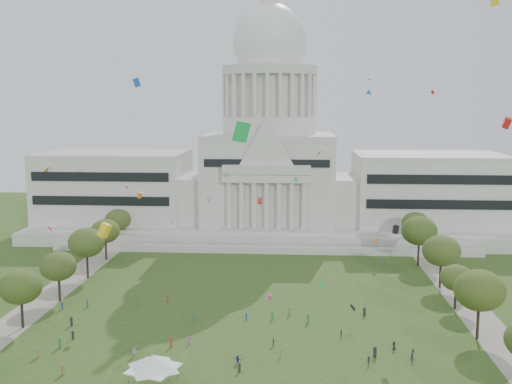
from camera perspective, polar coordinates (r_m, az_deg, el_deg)
name	(u,v)px	position (r m, az deg, el deg)	size (l,w,h in m)	color
ground	(238,373)	(104.41, -1.73, -16.82)	(400.00, 400.00, 0.00)	#314C1A
capitol	(269,169)	(209.06, 1.26, 2.24)	(160.00, 64.50, 91.30)	beige
path_left	(36,306)	(143.70, -20.23, -10.19)	(8.00, 160.00, 0.04)	gray
path_right	(478,317)	(137.31, 20.36, -11.06)	(8.00, 160.00, 0.04)	gray
row_tree_l_2	(21,287)	(129.03, -21.51, -8.41)	(8.42, 8.42, 11.97)	black
row_tree_r_2	(480,290)	(121.86, 20.52, -8.77)	(9.55, 9.55, 13.58)	black
row_tree_l_3	(58,266)	(143.33, -18.31, -6.73)	(8.12, 8.12, 11.55)	black
row_tree_r_3	(456,278)	(138.37, 18.54, -7.76)	(7.01, 7.01, 9.98)	black
row_tree_l_4	(86,243)	(159.81, -15.84, -4.65)	(9.29, 9.29, 13.21)	black
row_tree_r_4	(441,251)	(152.49, 17.24, -5.37)	(9.19, 9.19, 13.06)	black
row_tree_l_5	(105,231)	(177.55, -14.17, -3.63)	(8.33, 8.33, 11.85)	black
row_tree_r_5	(419,231)	(171.28, 15.29, -3.59)	(9.82, 9.82, 13.96)	black
row_tree_l_6	(118,220)	(195.02, -12.99, -2.58)	(8.19, 8.19, 11.64)	black
row_tree_r_6	(415,223)	(189.28, 14.94, -2.90)	(8.42, 8.42, 11.97)	black
event_tent	(153,362)	(99.53, -9.75, -15.63)	(12.07, 12.07, 5.33)	#4C4C4C
person_0	(394,345)	(115.51, 13.01, -14.05)	(0.79, 0.52, 1.63)	#26262B
person_2	(413,354)	(112.11, 14.74, -14.71)	(0.98, 0.60, 2.01)	#4C4C51
person_3	(281,353)	(109.80, 2.35, -15.08)	(0.97, 0.50, 1.51)	olive
person_4	(273,342)	(114.29, 1.66, -14.10)	(0.90, 0.49, 1.54)	olive
person_5	(238,360)	(107.11, -1.75, -15.68)	(1.45, 0.57, 1.56)	navy
person_8	(134,352)	(111.99, -11.50, -14.68)	(0.88, 0.55, 1.82)	silver
person_9	(369,361)	(108.60, 10.70, -15.50)	(0.97, 0.50, 1.51)	#26262B
person_10	(341,334)	(118.98, 8.13, -13.24)	(0.95, 0.52, 1.62)	#33723F
distant_crowd	(176,333)	(119.08, -7.64, -13.17)	(66.09, 43.37, 1.95)	#4C4C51
kite_swarm	(254,195)	(97.88, -0.19, -0.26)	(81.70, 105.88, 64.16)	red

